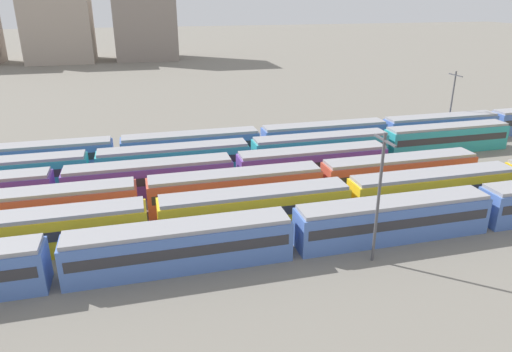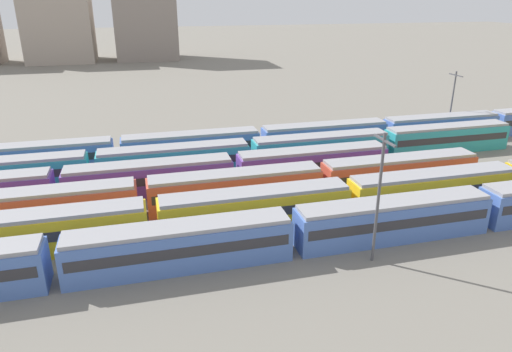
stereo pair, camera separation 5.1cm
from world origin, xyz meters
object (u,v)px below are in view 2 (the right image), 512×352
(train_track_2, at_px, (236,189))
(train_track_4, at_px, (250,154))
(train_track_5, at_px, (324,136))
(catenary_pole_0, at_px, (379,193))
(train_track_1, at_px, (432,189))
(train_track_0, at_px, (293,232))
(catenary_pole_1, at_px, (452,99))
(train_track_3, at_px, (150,178))

(train_track_2, relative_size, train_track_4, 0.75)
(train_track_4, relative_size, train_track_5, 0.80)
(catenary_pole_0, bearing_deg, train_track_1, 36.80)
(train_track_0, xyz_separation_m, train_track_1, (17.00, 5.20, 0.00))
(train_track_1, height_order, catenary_pole_1, catenary_pole_1)
(train_track_4, bearing_deg, train_track_2, -111.68)
(train_track_0, relative_size, catenary_pole_0, 6.80)
(train_track_3, distance_m, train_track_5, 26.80)
(train_track_3, distance_m, catenary_pole_0, 25.60)
(train_track_1, bearing_deg, train_track_5, 99.17)
(train_track_3, bearing_deg, catenary_pole_0, -47.58)
(train_track_0, xyz_separation_m, train_track_2, (-2.63, 10.40, -0.00))
(train_track_0, relative_size, catenary_pole_1, 7.68)
(train_track_5, distance_m, catenary_pole_1, 22.82)
(train_track_1, bearing_deg, catenary_pole_1, 51.20)
(catenary_pole_1, bearing_deg, train_track_5, -172.75)
(train_track_2, bearing_deg, train_track_3, 148.31)
(train_track_5, xyz_separation_m, catenary_pole_0, (-7.66, -29.04, 4.15))
(train_track_0, height_order, train_track_5, same)
(train_track_2, bearing_deg, catenary_pole_0, -57.34)
(train_track_0, height_order, catenary_pole_0, catenary_pole_0)
(train_track_1, relative_size, catenary_pole_0, 8.52)
(catenary_pole_1, bearing_deg, train_track_3, -164.28)
(train_track_0, distance_m, train_track_3, 19.12)
(train_track_3, relative_size, train_track_5, 0.60)
(train_track_5, height_order, catenary_pole_1, catenary_pole_1)
(train_track_4, bearing_deg, catenary_pole_0, -79.35)
(train_track_3, height_order, catenary_pole_0, catenary_pole_0)
(train_track_0, xyz_separation_m, train_track_5, (13.64, 26.00, 0.00))
(train_track_0, bearing_deg, train_track_2, 104.22)
(train_track_2, bearing_deg, train_track_1, -14.83)
(train_track_1, bearing_deg, train_track_4, 134.82)
(train_track_1, xyz_separation_m, train_track_5, (-3.36, 20.80, 0.00))
(train_track_0, bearing_deg, catenary_pole_1, 38.70)
(train_track_4, bearing_deg, train_track_1, -45.18)
(catenary_pole_1, bearing_deg, train_track_0, -141.30)
(train_track_0, height_order, train_track_4, same)
(train_track_3, relative_size, train_track_4, 0.75)
(catenary_pole_0, height_order, catenary_pole_1, catenary_pole_0)
(train_track_2, distance_m, train_track_3, 9.90)
(train_track_4, relative_size, catenary_pole_1, 7.68)
(train_track_1, relative_size, train_track_3, 1.68)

